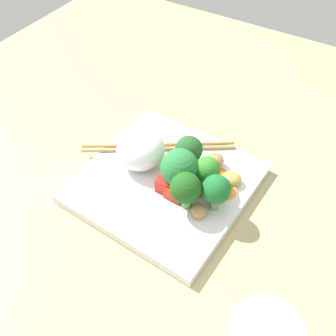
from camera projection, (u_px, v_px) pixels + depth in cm
name	position (u px, v px, depth cm)	size (l,w,h in cm)	color
ground_plane	(165.00, 190.00, 62.36)	(110.00, 110.00, 2.00)	tan
square_plate	(165.00, 183.00, 61.04)	(24.18, 24.18, 1.61)	white
rice_mound	(141.00, 150.00, 60.68)	(7.51, 7.04, 5.70)	white
broccoli_floret_0	(207.00, 170.00, 56.79)	(3.79, 3.79, 5.67)	#7BBC52
broccoli_floret_1	(189.00, 151.00, 59.30)	(4.16, 4.16, 6.10)	olive
broccoli_floret_2	(181.00, 166.00, 57.04)	(5.62, 5.62, 6.87)	#80BD4C
broccoli_floret_3	(186.00, 189.00, 54.03)	(4.40, 4.40, 6.40)	#5CA13E
broccoli_floret_4	(216.00, 190.00, 54.32)	(4.12, 4.12, 5.82)	#719E4F
carrot_slice_0	(204.00, 171.00, 61.05)	(3.09, 3.09, 0.75)	gold
carrot_slice_1	(220.00, 174.00, 60.85)	(2.13, 2.13, 0.51)	orange
carrot_slice_2	(194.00, 179.00, 60.08)	(2.63, 2.63, 0.49)	orange
carrot_slice_3	(226.00, 191.00, 58.46)	(3.00, 3.00, 0.65)	orange
pepper_chunk_0	(165.00, 183.00, 58.39)	(2.58, 2.33, 2.27)	red
pepper_chunk_1	(175.00, 192.00, 57.45)	(2.71, 2.21, 1.97)	red
pepper_chunk_2	(192.00, 190.00, 58.21)	(2.97, 2.79, 1.26)	red
chicken_piece_1	(232.00, 179.00, 59.36)	(3.00, 2.69, 1.71)	#B09242
chicken_piece_2	(199.00, 211.00, 55.31)	(2.42, 2.08, 1.68)	#B9824B
chicken_piece_3	(214.00, 161.00, 61.47)	(3.08, 2.88, 2.33)	#B5824A
chopstick_pair	(158.00, 147.00, 64.86)	(21.74, 15.09, 0.62)	tan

